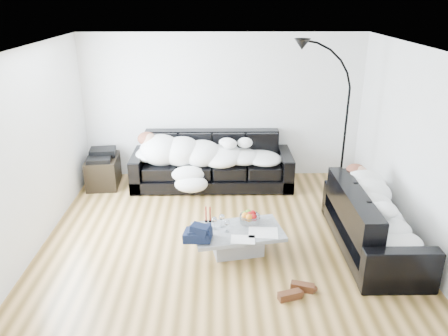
{
  "coord_description": "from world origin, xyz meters",
  "views": [
    {
      "loc": [
        -0.08,
        -5.45,
        3.21
      ],
      "look_at": [
        0.0,
        0.3,
        0.9
      ],
      "focal_mm": 35.0,
      "sensor_mm": 36.0,
      "label": 1
    }
  ],
  "objects_px": {
    "wine_glass_a": "(222,221)",
    "wine_glass_c": "(227,226)",
    "sofa_back": "(212,161)",
    "wine_glass_b": "(214,223)",
    "sleeper_right": "(376,205)",
    "candle_right": "(210,215)",
    "sleeper_back": "(212,151)",
    "candle_left": "(206,215)",
    "fruit_bowl": "(250,217)",
    "av_cabinet": "(103,171)",
    "floor_lamp": "(345,132)",
    "sofa_right": "(374,220)",
    "coffee_table": "(238,241)",
    "stereo": "(102,154)",
    "shoes": "(296,291)"
  },
  "relations": [
    {
      "from": "wine_glass_c",
      "to": "av_cabinet",
      "type": "relative_size",
      "value": 0.23
    },
    {
      "from": "wine_glass_b",
      "to": "floor_lamp",
      "type": "bearing_deg",
      "value": 38.39
    },
    {
      "from": "candle_left",
      "to": "sleeper_right",
      "type": "bearing_deg",
      "value": -3.25
    },
    {
      "from": "sleeper_back",
      "to": "candle_right",
      "type": "height_order",
      "value": "sleeper_back"
    },
    {
      "from": "av_cabinet",
      "to": "sofa_back",
      "type": "bearing_deg",
      "value": -5.44
    },
    {
      "from": "sofa_right",
      "to": "shoes",
      "type": "bearing_deg",
      "value": 130.02
    },
    {
      "from": "sofa_right",
      "to": "wine_glass_a",
      "type": "height_order",
      "value": "sofa_right"
    },
    {
      "from": "coffee_table",
      "to": "wine_glass_c",
      "type": "bearing_deg",
      "value": -162.58
    },
    {
      "from": "wine_glass_c",
      "to": "wine_glass_b",
      "type": "bearing_deg",
      "value": 154.59
    },
    {
      "from": "fruit_bowl",
      "to": "stereo",
      "type": "relative_size",
      "value": 0.63
    },
    {
      "from": "sleeper_right",
      "to": "wine_glass_c",
      "type": "relative_size",
      "value": 10.24
    },
    {
      "from": "sleeper_back",
      "to": "candle_left",
      "type": "bearing_deg",
      "value": -91.66
    },
    {
      "from": "sofa_right",
      "to": "coffee_table",
      "type": "bearing_deg",
      "value": 93.11
    },
    {
      "from": "sofa_back",
      "to": "candle_right",
      "type": "xyz_separation_m",
      "value": [
        -0.0,
        -1.98,
        -0.01
      ]
    },
    {
      "from": "stereo",
      "to": "wine_glass_a",
      "type": "bearing_deg",
      "value": -53.22
    },
    {
      "from": "candle_right",
      "to": "sleeper_back",
      "type": "bearing_deg",
      "value": 89.94
    },
    {
      "from": "wine_glass_a",
      "to": "shoes",
      "type": "bearing_deg",
      "value": -49.65
    },
    {
      "from": "candle_left",
      "to": "fruit_bowl",
      "type": "bearing_deg",
      "value": -2.08
    },
    {
      "from": "wine_glass_a",
      "to": "wine_glass_c",
      "type": "relative_size",
      "value": 1.05
    },
    {
      "from": "sofa_back",
      "to": "floor_lamp",
      "type": "distance_m",
      "value": 2.31
    },
    {
      "from": "wine_glass_b",
      "to": "floor_lamp",
      "type": "xyz_separation_m",
      "value": [
        2.09,
        1.66,
        0.71
      ]
    },
    {
      "from": "sofa_back",
      "to": "sofa_right",
      "type": "distance_m",
      "value": 3.03
    },
    {
      "from": "fruit_bowl",
      "to": "wine_glass_c",
      "type": "height_order",
      "value": "wine_glass_c"
    },
    {
      "from": "fruit_bowl",
      "to": "floor_lamp",
      "type": "relative_size",
      "value": 0.12
    },
    {
      "from": "sofa_back",
      "to": "wine_glass_a",
      "type": "distance_m",
      "value": 2.12
    },
    {
      "from": "wine_glass_a",
      "to": "wine_glass_c",
      "type": "height_order",
      "value": "wine_glass_a"
    },
    {
      "from": "floor_lamp",
      "to": "shoes",
      "type": "bearing_deg",
      "value": -135.21
    },
    {
      "from": "stereo",
      "to": "floor_lamp",
      "type": "bearing_deg",
      "value": -15.08
    },
    {
      "from": "coffee_table",
      "to": "av_cabinet",
      "type": "height_order",
      "value": "av_cabinet"
    },
    {
      "from": "wine_glass_c",
      "to": "wine_glass_a",
      "type": "bearing_deg",
      "value": 116.55
    },
    {
      "from": "sleeper_right",
      "to": "floor_lamp",
      "type": "bearing_deg",
      "value": 1.04
    },
    {
      "from": "candle_right",
      "to": "stereo",
      "type": "height_order",
      "value": "stereo"
    },
    {
      "from": "coffee_table",
      "to": "sofa_right",
      "type": "bearing_deg",
      "value": 3.11
    },
    {
      "from": "fruit_bowl",
      "to": "wine_glass_a",
      "type": "relative_size",
      "value": 1.52
    },
    {
      "from": "stereo",
      "to": "sofa_right",
      "type": "bearing_deg",
      "value": -34.93
    },
    {
      "from": "sleeper_right",
      "to": "av_cabinet",
      "type": "xyz_separation_m",
      "value": [
        -4.11,
        2.14,
        -0.38
      ]
    },
    {
      "from": "fruit_bowl",
      "to": "wine_glass_c",
      "type": "bearing_deg",
      "value": -141.41
    },
    {
      "from": "sofa_back",
      "to": "sleeper_right",
      "type": "xyz_separation_m",
      "value": [
        2.18,
        -2.11,
        0.18
      ]
    },
    {
      "from": "wine_glass_c",
      "to": "candle_right",
      "type": "xyz_separation_m",
      "value": [
        -0.22,
        0.27,
        0.02
      ]
    },
    {
      "from": "sofa_back",
      "to": "sleeper_right",
      "type": "bearing_deg",
      "value": -44.1
    },
    {
      "from": "candle_left",
      "to": "candle_right",
      "type": "xyz_separation_m",
      "value": [
        0.05,
        -0.0,
        -0.0
      ]
    },
    {
      "from": "stereo",
      "to": "av_cabinet",
      "type": "bearing_deg",
      "value": 0.0
    },
    {
      "from": "candle_right",
      "to": "shoes",
      "type": "xyz_separation_m",
      "value": [
        0.99,
        -1.12,
        -0.39
      ]
    },
    {
      "from": "coffee_table",
      "to": "wine_glass_a",
      "type": "xyz_separation_m",
      "value": [
        -0.21,
        0.09,
        0.26
      ]
    },
    {
      "from": "fruit_bowl",
      "to": "wine_glass_b",
      "type": "bearing_deg",
      "value": -160.32
    },
    {
      "from": "sofa_back",
      "to": "wine_glass_b",
      "type": "bearing_deg",
      "value": -88.52
    },
    {
      "from": "sofa_right",
      "to": "sleeper_right",
      "type": "distance_m",
      "value": 0.22
    },
    {
      "from": "sofa_right",
      "to": "coffee_table",
      "type": "height_order",
      "value": "sofa_right"
    },
    {
      "from": "shoes",
      "to": "fruit_bowl",
      "type": "bearing_deg",
      "value": 106.72
    },
    {
      "from": "sleeper_right",
      "to": "wine_glass_b",
      "type": "relative_size",
      "value": 10.09
    }
  ]
}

